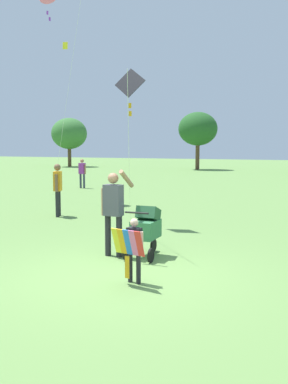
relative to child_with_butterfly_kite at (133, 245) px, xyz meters
The scene contains 7 objects.
ground_plane 0.84m from the child_with_butterfly_kite, 138.27° to the left, with size 120.00×120.00×0.00m, color #668E47.
child_with_butterfly_kite is the anchor object (origin of this frame).
person_adult_flyer 1.84m from the child_with_butterfly_kite, 126.78° to the left, with size 0.57×0.51×1.77m.
stroller 1.74m from the child_with_butterfly_kite, 105.46° to the left, with size 0.56×1.08×1.03m.
kite_adult_black 6.00m from the child_with_butterfly_kite, 115.05° to the left, with size 1.87×3.39×4.34m.
person_sitting_far 15.91m from the child_with_butterfly_kite, 123.62° to the left, with size 0.48×0.25×1.51m.
person_back_turned 7.14m from the child_with_butterfly_kite, 133.39° to the left, with size 0.34×0.49×1.65m.
Camera 1 is at (3.23, -6.68, 2.25)m, focal length 40.93 mm.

